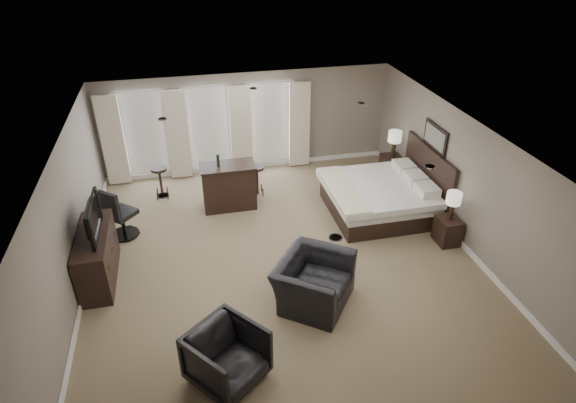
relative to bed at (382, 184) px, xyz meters
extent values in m
cube|color=#746449|center=(-2.58, -1.30, -0.73)|extent=(7.60, 8.60, 0.04)
cube|color=silver|center=(-2.58, -1.30, 1.87)|extent=(7.60, 8.60, 0.04)
cube|color=gray|center=(-2.58, 2.95, 0.57)|extent=(7.50, 0.04, 2.60)
cube|color=gray|center=(-2.58, -5.55, 0.57)|extent=(7.50, 0.04, 2.60)
cube|color=gray|center=(-6.33, -1.30, 0.57)|extent=(0.04, 8.50, 2.60)
cube|color=gray|center=(1.17, -1.30, 0.57)|extent=(0.04, 8.50, 2.60)
cube|color=silver|center=(-5.18, 2.89, 0.52)|extent=(1.15, 0.04, 2.05)
cube|color=silver|center=(-3.58, 2.89, 0.52)|extent=(1.15, 0.04, 2.05)
cube|color=silver|center=(-1.98, 2.89, 0.52)|extent=(1.15, 0.04, 2.05)
cube|color=beige|center=(-5.93, 2.77, 0.45)|extent=(0.55, 0.12, 2.30)
cube|color=beige|center=(-4.38, 2.77, 0.45)|extent=(0.55, 0.12, 2.30)
cube|color=beige|center=(-2.78, 2.77, 0.45)|extent=(0.55, 0.12, 2.30)
cube|color=beige|center=(-1.23, 2.77, 0.45)|extent=(0.55, 0.12, 2.30)
cube|color=silver|center=(0.00, 0.00, 0.00)|extent=(2.31, 2.20, 1.47)
cube|color=black|center=(0.89, -1.45, -0.45)|extent=(0.42, 0.52, 0.56)
cube|color=black|center=(0.89, 1.45, -0.42)|extent=(0.48, 0.58, 0.64)
cube|color=beige|center=(0.89, -1.45, 0.14)|extent=(0.30, 0.30, 0.62)
cube|color=beige|center=(0.89, 1.45, 0.25)|extent=(0.34, 0.34, 0.69)
cube|color=slate|center=(1.12, 0.00, 1.02)|extent=(0.04, 0.96, 0.56)
cube|color=black|center=(-6.03, -1.05, -0.24)|extent=(0.55, 1.71, 0.99)
imported|color=black|center=(-6.03, -1.05, 0.33)|extent=(0.66, 1.14, 0.15)
imported|color=black|center=(-2.31, -2.56, -0.16)|extent=(1.47, 1.57, 1.15)
imported|color=black|center=(-3.97, -3.90, -0.24)|extent=(1.31, 1.30, 0.98)
cube|color=black|center=(-3.34, 1.01, -0.19)|extent=(1.25, 0.65, 1.09)
cube|color=black|center=(-4.89, 1.80, -0.33)|extent=(0.41, 0.41, 0.80)
cube|color=black|center=(-2.61, 1.44, -0.36)|extent=(0.47, 0.47, 0.76)
cube|color=black|center=(-5.69, 0.31, -0.15)|extent=(0.84, 0.84, 1.17)
camera|label=1|loc=(-4.19, -8.77, 5.14)|focal=30.00mm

